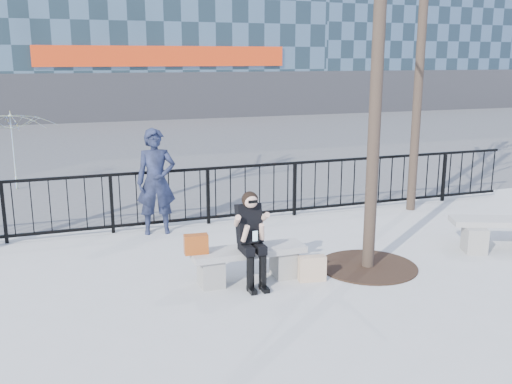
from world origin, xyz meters
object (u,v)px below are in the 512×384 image
object	(u,v)px
bench_second	(503,230)
seated_woman	(252,239)
bench_main	(248,261)
standing_man	(156,182)

from	to	relation	value
bench_second	seated_woman	distance (m)	4.51
bench_main	standing_man	bearing A→B (deg)	106.83
bench_second	standing_man	bearing A→B (deg)	174.37
bench_second	seated_woman	xyz separation A→B (m)	(-4.49, -0.11, 0.36)
bench_main	bench_second	distance (m)	4.49
bench_second	seated_woman	bearing A→B (deg)	-156.67
bench_main	seated_woman	bearing A→B (deg)	-90.00
standing_man	bench_main	bearing A→B (deg)	-66.23
seated_woman	standing_man	size ratio (longest dim) A/B	0.70
seated_woman	bench_main	bearing A→B (deg)	90.00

